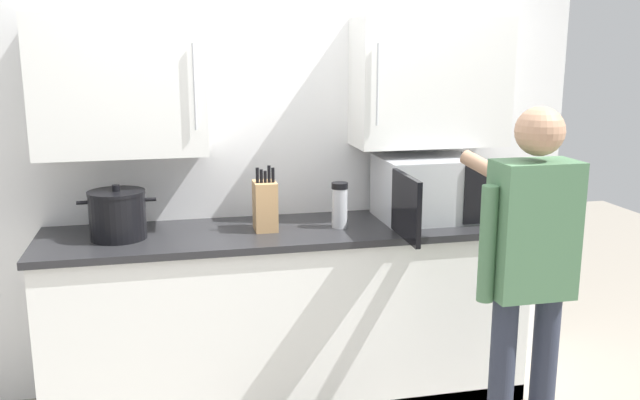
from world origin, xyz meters
TOP-DOWN VIEW (x-y plane):
  - back_wall_tiled at (0.00, 0.98)m, footprint 3.34×0.44m
  - counter_unit at (0.00, 0.69)m, footprint 2.45×0.62m
  - microwave_oven at (0.73, 0.72)m, footprint 0.54×0.78m
  - knife_block at (-0.12, 0.69)m, footprint 0.11×0.15m
  - stock_pot at (-0.83, 0.68)m, footprint 0.36×0.27m
  - thermos_flask at (0.25, 0.65)m, footprint 0.08×0.08m
  - person_figure at (0.87, -0.12)m, footprint 0.44×0.64m

SIDE VIEW (x-z plane):
  - counter_unit at x=0.00m, z-range 0.00..0.94m
  - person_figure at x=0.87m, z-range 0.16..1.76m
  - stock_pot at x=-0.83m, z-range 0.93..1.19m
  - thermos_flask at x=0.25m, z-range 0.94..1.17m
  - knife_block at x=-0.12m, z-range 0.90..1.23m
  - microwave_oven at x=0.73m, z-range 0.94..1.27m
  - back_wall_tiled at x=0.00m, z-range 0.06..2.94m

